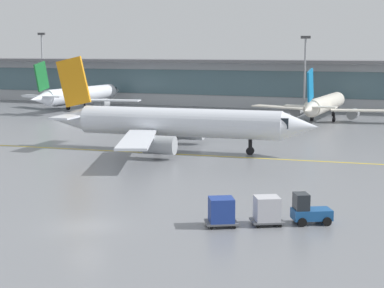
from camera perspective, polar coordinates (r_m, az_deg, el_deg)
The scene contains 11 objects.
ground_plane at distance 42.25m, azimuth -9.69°, elevation -7.47°, with size 400.00×400.00×0.00m, color slate.
taxiway_centreline_stripe at distance 69.95m, azimuth -1.73°, elevation -0.92°, with size 110.00×0.36×0.01m, color yellow.
terminal_concourse at distance 125.69m, azimuth 11.34°, elevation 5.44°, with size 180.34×11.00×9.60m.
gate_airplane_0 at distance 123.31m, azimuth -10.23°, elevation 4.46°, with size 26.93×29.05×9.62m.
gate_airplane_1 at distance 105.18m, azimuth 12.10°, elevation 3.58°, with size 24.93×26.85×8.89m.
taxiing_regional_jet at distance 71.45m, azimuth -1.45°, elevation 1.93°, with size 32.86×30.47×10.88m.
baggage_tug at distance 42.85m, azimuth 10.64°, elevation -6.03°, with size 2.95×2.50×2.10m.
cargo_dolly_lead at distance 42.07m, azimuth 6.89°, elevation -5.99°, with size 2.60×2.39×1.94m.
cargo_dolly_trailing at distance 41.47m, azimuth 2.71°, elevation -6.15°, with size 2.60×2.39×1.94m.
apron_light_mast_0 at distance 142.29m, azimuth -13.55°, elevation 7.10°, with size 1.80×0.36×15.27m.
apron_light_mast_1 at distance 116.42m, azimuth 10.31°, elevation 6.61°, with size 1.80×0.36×14.09m.
Camera 1 is at (20.82, -34.86, 11.66)m, focal length 58.14 mm.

